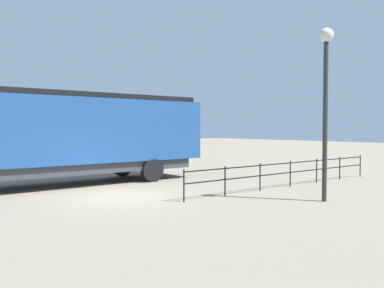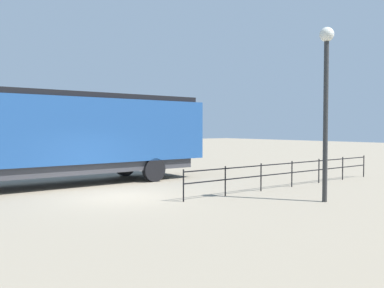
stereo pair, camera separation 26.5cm
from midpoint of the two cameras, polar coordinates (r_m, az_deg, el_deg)
ground_plane at (r=15.05m, az=-9.57°, el=-7.31°), size 120.00×120.00×0.00m
locomotive at (r=18.23m, az=-19.07°, el=1.38°), size 3.12×15.50×4.01m
lamp_post at (r=14.47m, az=18.80°, el=8.14°), size 0.48×0.48×5.85m
platform_fence at (r=17.76m, az=14.26°, el=-3.55°), size 0.05×11.47×1.10m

